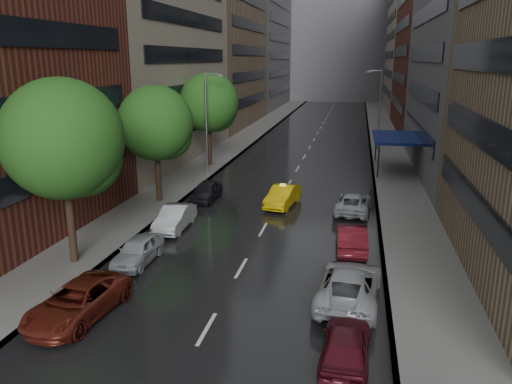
% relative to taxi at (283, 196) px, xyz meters
% --- Properties ---
extents(road, '(14.00, 140.00, 0.01)m').
position_rel_taxi_xyz_m(road, '(-0.43, 28.66, -0.74)').
color(road, black).
rests_on(road, ground).
extents(sidewalk_left, '(4.00, 140.00, 0.15)m').
position_rel_taxi_xyz_m(sidewalk_left, '(-9.43, 28.66, -0.67)').
color(sidewalk_left, gray).
rests_on(sidewalk_left, ground).
extents(sidewalk_right, '(4.00, 140.00, 0.15)m').
position_rel_taxi_xyz_m(sidewalk_right, '(8.57, 28.66, -0.67)').
color(sidewalk_right, gray).
rests_on(sidewalk_right, ground).
extents(buildings_left, '(8.00, 108.00, 38.00)m').
position_rel_taxi_xyz_m(buildings_left, '(-15.43, 37.45, 15.24)').
color(buildings_left, maroon).
rests_on(buildings_left, ground).
extents(buildings_right, '(8.05, 109.10, 36.00)m').
position_rel_taxi_xyz_m(buildings_right, '(14.57, 35.37, 14.29)').
color(buildings_right, '#937A5B').
rests_on(buildings_right, ground).
extents(building_far, '(40.00, 14.00, 32.00)m').
position_rel_taxi_xyz_m(building_far, '(-0.43, 96.66, 15.26)').
color(building_far, slate).
rests_on(building_far, ground).
extents(tree_near, '(5.95, 5.95, 9.48)m').
position_rel_taxi_xyz_m(tree_near, '(-9.03, -12.45, 5.75)').
color(tree_near, '#382619').
rests_on(tree_near, ground).
extents(tree_mid, '(5.35, 5.35, 8.53)m').
position_rel_taxi_xyz_m(tree_mid, '(-9.03, -0.92, 5.09)').
color(tree_mid, '#382619').
rests_on(tree_mid, ground).
extents(tree_far, '(5.67, 5.67, 9.04)m').
position_rel_taxi_xyz_m(tree_far, '(-9.03, 12.21, 5.44)').
color(tree_far, '#382619').
rests_on(tree_far, ground).
extents(taxi, '(2.24, 4.70, 1.49)m').
position_rel_taxi_xyz_m(taxi, '(0.00, 0.00, 0.00)').
color(taxi, gold).
rests_on(taxi, ground).
extents(parked_cars_left, '(2.90, 22.69, 1.45)m').
position_rel_taxi_xyz_m(parked_cars_left, '(-5.83, -10.17, -0.03)').
color(parked_cars_left, '#601C13').
rests_on(parked_cars_left, ground).
extents(parked_cars_right, '(2.97, 22.61, 1.55)m').
position_rel_taxi_xyz_m(parked_cars_right, '(4.97, -10.05, -0.01)').
color(parked_cars_right, '#4F0F1B').
rests_on(parked_cars_right, ground).
extents(street_lamp_left, '(1.74, 0.22, 9.00)m').
position_rel_taxi_xyz_m(street_lamp_left, '(-8.15, 8.66, 4.15)').
color(street_lamp_left, gray).
rests_on(street_lamp_left, sidewalk_left).
extents(street_lamp_right, '(1.74, 0.22, 9.00)m').
position_rel_taxi_xyz_m(street_lamp_right, '(7.29, 23.66, 4.15)').
color(street_lamp_right, gray).
rests_on(street_lamp_right, sidewalk_right).
extents(awning, '(4.00, 8.00, 3.12)m').
position_rel_taxi_xyz_m(awning, '(8.55, 13.66, 2.39)').
color(awning, navy).
rests_on(awning, sidewalk_right).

